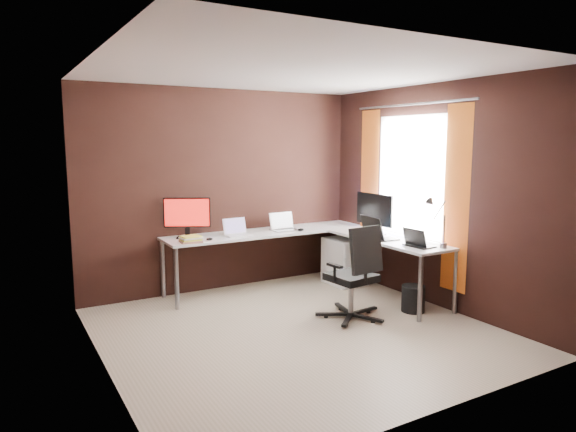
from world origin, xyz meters
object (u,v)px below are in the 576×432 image
object	(u,v)px
monitor_right	(374,211)
office_chair	(354,292)
drawer_pedestal	(345,261)
laptop_white	(237,232)
desk_lamp	(436,216)
laptop_silver	(283,226)
book_stack	(191,239)
wastebasket	(413,299)
laptop_black_small	(418,243)
laptop_black_big	(377,234)
monitor_left	(187,215)

from	to	relation	value
monitor_right	office_chair	bearing A→B (deg)	126.90
drawer_pedestal	laptop_white	bearing A→B (deg)	168.02
desk_lamp	office_chair	xyz separation A→B (m)	(-0.85, 0.29, -0.77)
laptop_silver	book_stack	xyz separation A→B (m)	(-1.31, -0.18, -0.01)
drawer_pedestal	wastebasket	size ratio (longest dim) A/B	2.06
laptop_black_small	laptop_black_big	bearing A→B (deg)	4.91
drawer_pedestal	monitor_right	distance (m)	0.88
laptop_white	laptop_black_big	xyz separation A→B (m)	(1.32, -1.03, 0.01)
desk_lamp	monitor_right	bearing A→B (deg)	115.99
laptop_silver	wastebasket	distance (m)	1.88
laptop_black_small	desk_lamp	distance (m)	0.34
laptop_white	office_chair	size ratio (longest dim) A/B	0.31
desk_lamp	laptop_silver	bearing A→B (deg)	138.03
laptop_white	desk_lamp	distance (m)	2.33
laptop_black_big	laptop_black_small	bearing A→B (deg)	-166.30
book_stack	laptop_black_small	bearing A→B (deg)	-35.58
office_chair	laptop_white	bearing A→B (deg)	109.17
book_stack	desk_lamp	xyz separation A→B (m)	(2.16, -1.59, 0.30)
laptop_silver	laptop_black_big	distance (m)	1.25
laptop_white	laptop_black_small	world-z (taller)	laptop_black_small
office_chair	wastebasket	distance (m)	0.74
laptop_black_small	laptop_silver	bearing A→B (deg)	20.69
laptop_white	laptop_black_big	distance (m)	1.68
laptop_black_small	desk_lamp	bearing A→B (deg)	-139.78
drawer_pedestal	laptop_black_big	size ratio (longest dim) A/B	1.39
monitor_right	laptop_white	bearing A→B (deg)	59.12
monitor_right	office_chair	distance (m)	1.24
laptop_white	office_chair	world-z (taller)	office_chair
laptop_black_big	laptop_black_small	xyz separation A→B (m)	(0.08, -0.58, -0.01)
monitor_left	monitor_right	distance (m)	2.25
laptop_white	wastebasket	world-z (taller)	laptop_white
drawer_pedestal	office_chair	world-z (taller)	office_chair
laptop_white	book_stack	xyz separation A→B (m)	(-0.63, -0.15, -0.01)
monitor_left	office_chair	size ratio (longest dim) A/B	0.49
monitor_left	laptop_black_small	bearing A→B (deg)	-14.41
monitor_left	monitor_right	world-z (taller)	monitor_right
monitor_right	desk_lamp	xyz separation A→B (m)	(0.06, -0.93, 0.05)
drawer_pedestal	monitor_left	xyz separation A→B (m)	(-1.98, 0.45, 0.70)
laptop_white	desk_lamp	bearing A→B (deg)	-51.63
laptop_black_big	office_chair	size ratio (longest dim) A/B	0.43
laptop_black_small	office_chair	bearing A→B (deg)	73.94
laptop_black_big	office_chair	bearing A→B (deg)	128.20
monitor_left	laptop_white	size ratio (longest dim) A/B	1.60
drawer_pedestal	wastebasket	distance (m)	1.30
drawer_pedestal	laptop_silver	world-z (taller)	laptop_silver
laptop_white	laptop_silver	bearing A→B (deg)	-0.18
wastebasket	monitor_right	bearing A→B (deg)	84.48
monitor_left	desk_lamp	xyz separation A→B (m)	(2.09, -1.89, 0.07)
laptop_black_big	laptop_white	bearing A→B (deg)	57.51
laptop_black_big	office_chair	distance (m)	0.91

